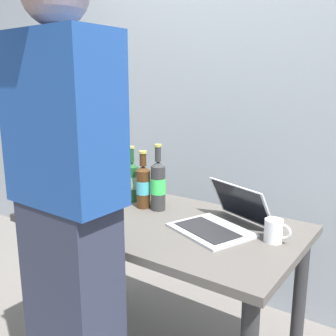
# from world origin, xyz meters

# --- Properties ---
(desk) EXTENTS (1.27, 0.71, 0.75)m
(desk) POSITION_xyz_m (0.00, 0.00, 0.64)
(desk) COLOR #56514C
(desk) RESTS_ON ground
(laptop) EXTENTS (0.43, 0.44, 0.19)m
(laptop) POSITION_xyz_m (0.28, 0.06, 0.79)
(laptop) COLOR #B7BABC
(laptop) RESTS_ON desk
(beer_bottle_green) EXTENTS (0.07, 0.07, 0.29)m
(beer_bottle_green) POSITION_xyz_m (-0.17, 0.09, 0.86)
(beer_bottle_green) COLOR #472B14
(beer_bottle_green) RESTS_ON desk
(beer_bottle_dark) EXTENTS (0.07, 0.07, 0.30)m
(beer_bottle_dark) POSITION_xyz_m (-0.28, 0.14, 0.86)
(beer_bottle_dark) COLOR #1E5123
(beer_bottle_dark) RESTS_ON desk
(beer_bottle_brown) EXTENTS (0.07, 0.07, 0.33)m
(beer_bottle_brown) POSITION_xyz_m (-0.09, 0.11, 0.88)
(beer_bottle_brown) COLOR #333333
(beer_bottle_brown) RESTS_ON desk
(person_figure) EXTENTS (0.40, 0.30, 1.78)m
(person_figure) POSITION_xyz_m (-0.03, -0.51, 0.92)
(person_figure) COLOR #2D3347
(person_figure) RESTS_ON ground
(coffee_mug) EXTENTS (0.11, 0.07, 0.09)m
(coffee_mug) POSITION_xyz_m (0.52, 0.06, 0.79)
(coffee_mug) COLOR white
(coffee_mug) RESTS_ON desk
(back_wall) EXTENTS (6.00, 0.10, 2.60)m
(back_wall) POSITION_xyz_m (0.00, 0.81, 1.30)
(back_wall) COLOR #99A3AD
(back_wall) RESTS_ON ground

